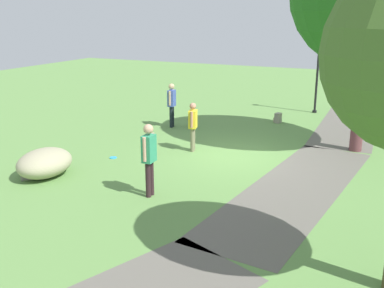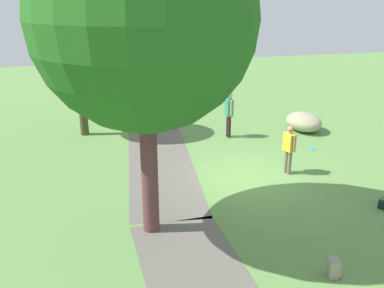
# 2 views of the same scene
# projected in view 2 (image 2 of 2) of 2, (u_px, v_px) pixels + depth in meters

# --- Properties ---
(ground_plane) EXTENTS (48.00, 48.00, 0.00)m
(ground_plane) POSITION_uv_depth(u_px,v_px,m) (242.00, 179.00, 13.24)
(ground_plane) COLOR #5E8B46
(footpath_segment_mid) EXTENTS (8.19, 3.04, 0.01)m
(footpath_segment_mid) POSITION_uv_depth(u_px,v_px,m) (160.00, 162.00, 14.50)
(footpath_segment_mid) COLOR #615D54
(footpath_segment_mid) RESTS_ON ground
(footpath_segment_far) EXTENTS (8.23, 4.96, 0.01)m
(footpath_segment_far) POSITION_uv_depth(u_px,v_px,m) (170.00, 104.00, 21.96)
(footpath_segment_far) COLOR #615D54
(footpath_segment_far) RESTS_ON ground
(large_shade_tree) EXTENTS (4.84, 4.84, 7.44)m
(large_shade_tree) POSITION_uv_depth(u_px,v_px,m) (144.00, 18.00, 8.75)
(large_shade_tree) COLOR brown
(large_shade_tree) RESTS_ON ground
(young_tree_near_path) EXTENTS (2.91, 2.91, 5.24)m
(young_tree_near_path) POSITION_uv_depth(u_px,v_px,m) (77.00, 41.00, 16.06)
(young_tree_near_path) COLOR #433C1F
(young_tree_near_path) RESTS_ON ground
(lawn_boulder) EXTENTS (1.84, 1.47, 0.76)m
(lawn_boulder) POSITION_uv_depth(u_px,v_px,m) (304.00, 122.00, 17.70)
(lawn_boulder) COLOR tan
(lawn_boulder) RESTS_ON ground
(man_near_boulder) EXTENTS (0.51, 0.32, 1.59)m
(man_near_boulder) POSITION_uv_depth(u_px,v_px,m) (289.00, 147.00, 13.35)
(man_near_boulder) COLOR #716E50
(man_near_boulder) RESTS_ON ground
(passerby_on_path) EXTENTS (0.52, 0.25, 1.81)m
(passerby_on_path) POSITION_uv_depth(u_px,v_px,m) (229.00, 111.00, 16.69)
(passerby_on_path) COLOR #2E1C20
(passerby_on_path) RESTS_ON ground
(backpack_by_boulder) EXTENTS (0.35, 0.35, 0.40)m
(backpack_by_boulder) POSITION_uv_depth(u_px,v_px,m) (305.00, 123.00, 18.21)
(backpack_by_boulder) COLOR gray
(backpack_by_boulder) RESTS_ON ground
(spare_backpack_on_lawn) EXTENTS (0.32, 0.31, 0.40)m
(spare_backpack_on_lawn) POSITION_uv_depth(u_px,v_px,m) (334.00, 268.00, 8.66)
(spare_backpack_on_lawn) COLOR gray
(spare_backpack_on_lawn) RESTS_ON ground
(frisbee_on_grass) EXTENTS (0.23, 0.23, 0.02)m
(frisbee_on_grass) POSITION_uv_depth(u_px,v_px,m) (313.00, 149.00, 15.70)
(frisbee_on_grass) COLOR #299FDA
(frisbee_on_grass) RESTS_ON ground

